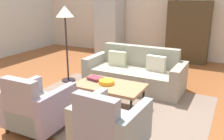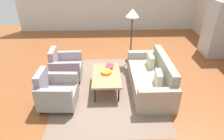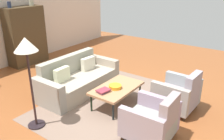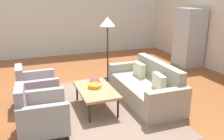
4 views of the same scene
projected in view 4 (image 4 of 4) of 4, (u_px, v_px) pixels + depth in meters
The scene contains 11 objects.
ground_plane at pixel (102, 106), 5.18m from camera, with size 11.51×11.51×0.00m, color brown.
wall_left at pixel (62, 18), 9.05m from camera, with size 0.12×8.13×2.80m, color silver.
area_rug at pixel (98, 107), 5.10m from camera, with size 3.40×2.60×0.01m, color #806859.
couch at pixel (147, 88), 5.39m from camera, with size 2.10×0.91×0.86m.
coffee_table at pixel (96, 90), 4.96m from camera, with size 1.20×0.70×0.43m.
armchair_left at pixel (35, 90), 5.13m from camera, with size 0.81×0.81×0.88m.
armchair_right at pixel (39, 115), 4.06m from camera, with size 0.84×0.84×0.88m.
fruit_bowl at pixel (95, 86), 5.00m from camera, with size 0.27×0.27×0.07m, color orange.
book_stack at pixel (95, 81), 5.29m from camera, with size 0.30×0.25×0.06m.
refrigerator at pixel (189, 37), 7.86m from camera, with size 0.80×0.73×1.85m.
floor_lamp at pixel (107, 28), 6.28m from camera, with size 0.40×0.40×1.72m.
Camera 4 is at (4.49, -1.44, 2.28)m, focal length 38.99 mm.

